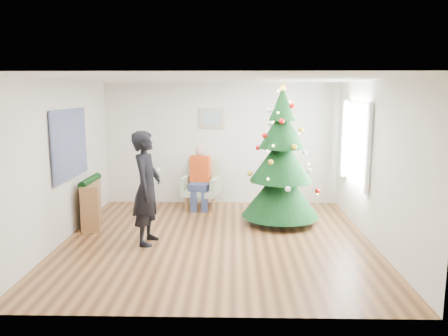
{
  "coord_description": "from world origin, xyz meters",
  "views": [
    {
      "loc": [
        0.26,
        -6.86,
        2.39
      ],
      "look_at": [
        0.1,
        0.6,
        1.1
      ],
      "focal_mm": 35.0,
      "sensor_mm": 36.0,
      "label": 1
    }
  ],
  "objects_px": {
    "christmas_tree": "(281,161)",
    "console": "(91,203)",
    "armchair": "(201,191)",
    "standing_man": "(147,188)",
    "stool": "(286,207)"
  },
  "relations": [
    {
      "from": "armchair",
      "to": "console",
      "type": "xyz_separation_m",
      "value": [
        -1.91,
        -1.25,
        0.04
      ]
    },
    {
      "from": "armchair",
      "to": "console",
      "type": "height_order",
      "value": "armchair"
    },
    {
      "from": "christmas_tree",
      "to": "stool",
      "type": "relative_size",
      "value": 4.6
    },
    {
      "from": "stool",
      "to": "armchair",
      "type": "bearing_deg",
      "value": 148.15
    },
    {
      "from": "christmas_tree",
      "to": "console",
      "type": "bearing_deg",
      "value": -176.82
    },
    {
      "from": "christmas_tree",
      "to": "console",
      "type": "relative_size",
      "value": 2.58
    },
    {
      "from": "christmas_tree",
      "to": "standing_man",
      "type": "relative_size",
      "value": 1.43
    },
    {
      "from": "armchair",
      "to": "standing_man",
      "type": "height_order",
      "value": "standing_man"
    },
    {
      "from": "stool",
      "to": "console",
      "type": "xyz_separation_m",
      "value": [
        -3.57,
        -0.22,
        0.11
      ]
    },
    {
      "from": "stool",
      "to": "standing_man",
      "type": "distance_m",
      "value": 2.7
    },
    {
      "from": "stool",
      "to": "armchair",
      "type": "height_order",
      "value": "armchair"
    },
    {
      "from": "standing_man",
      "to": "console",
      "type": "relative_size",
      "value": 1.81
    },
    {
      "from": "stool",
      "to": "standing_man",
      "type": "height_order",
      "value": "standing_man"
    },
    {
      "from": "christmas_tree",
      "to": "standing_man",
      "type": "height_order",
      "value": "christmas_tree"
    },
    {
      "from": "armchair",
      "to": "standing_man",
      "type": "xyz_separation_m",
      "value": [
        -0.69,
        -2.22,
        0.54
      ]
    }
  ]
}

